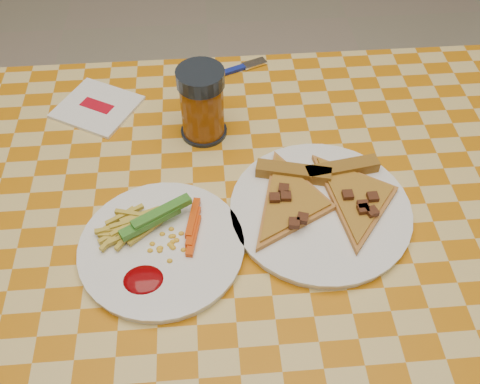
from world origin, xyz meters
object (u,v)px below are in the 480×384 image
table (230,262)px  plate_right (320,211)px  plate_left (162,248)px  drink_glass (202,104)px

table → plate_right: (0.14, 0.03, 0.08)m
plate_left → drink_glass: size_ratio=1.79×
plate_right → table: bearing=-168.3°
plate_left → drink_glass: bearing=74.3°
table → plate_left: bearing=-168.1°
plate_left → plate_right: same height
table → drink_glass: bearing=97.5°
table → drink_glass: (-0.03, 0.22, 0.14)m
table → drink_glass: 0.26m
table → plate_left: plate_left is taller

